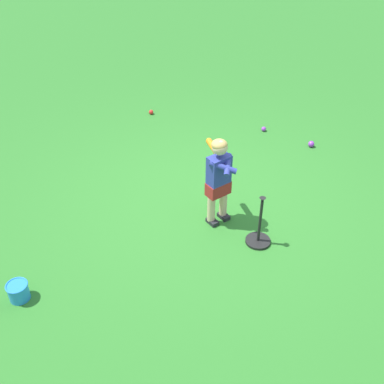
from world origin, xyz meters
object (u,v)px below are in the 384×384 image
Objects in this scene: play_ball_center_lawn at (311,144)px; batting_tee at (259,235)px; play_ball_far_right at (264,129)px; child_batter at (219,174)px; toy_bucket at (18,291)px; play_ball_by_bucket at (151,112)px.

batting_tee is at bearing 142.63° from play_ball_center_lawn.
child_batter is at bearing 147.90° from play_ball_far_right.
play_ball_far_right is (1.91, -1.20, -0.61)m from child_batter.
batting_tee is 2.55m from toy_bucket.
play_ball_far_right is at bearing -51.29° from toy_bucket.
batting_tee reaches higher than play_ball_far_right.
batting_tee reaches higher than play_ball_center_lawn.
toy_bucket reaches higher than play_ball_by_bucket.
play_ball_by_bucket is at bearing -25.88° from toy_bucket.
play_ball_far_right is 1.86m from play_ball_by_bucket.
play_ball_far_right is 0.33× the size of toy_bucket.
play_ball_center_lawn reaches higher than play_ball_by_bucket.
child_batter is at bearing -70.02° from toy_bucket.
play_ball_center_lawn is (-0.58, -0.53, 0.01)m from play_ball_far_right.
child_batter is 0.80m from batting_tee.
child_batter is 2.38m from toy_bucket.
play_ball_by_bucket is at bearing 8.71° from child_batter.
toy_bucket is (-2.70, 3.37, 0.06)m from play_ball_far_right.
batting_tee is at bearing -82.78° from toy_bucket.
play_ball_center_lawn is at bearing -37.37° from batting_tee.
play_ball_center_lawn is at bearing -137.27° from play_ball_far_right.
play_ball_center_lawn is 4.45m from toy_bucket.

